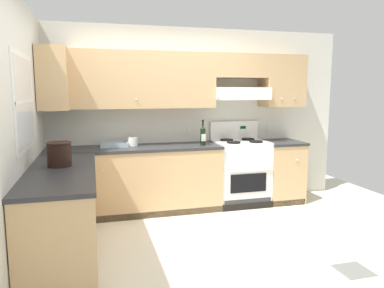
{
  "coord_description": "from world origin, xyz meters",
  "views": [
    {
      "loc": [
        -0.94,
        -3.67,
        1.65
      ],
      "look_at": [
        0.25,
        0.7,
        1.0
      ],
      "focal_mm": 34.48,
      "sensor_mm": 36.0,
      "label": 1
    }
  ],
  "objects_px": {
    "wine_bottle": "(203,135)",
    "bucket": "(59,154)",
    "bowl": "(114,145)",
    "stove": "(240,172)",
    "paper_towel_roll": "(133,141)"
  },
  "relations": [
    {
      "from": "bowl",
      "to": "paper_towel_roll",
      "type": "bearing_deg",
      "value": 4.07
    },
    {
      "from": "bucket",
      "to": "bowl",
      "type": "bearing_deg",
      "value": 63.06
    },
    {
      "from": "bowl",
      "to": "paper_towel_roll",
      "type": "xyz_separation_m",
      "value": [
        0.25,
        0.02,
        0.04
      ]
    },
    {
      "from": "stove",
      "to": "paper_towel_roll",
      "type": "distance_m",
      "value": 1.63
    },
    {
      "from": "bowl",
      "to": "wine_bottle",
      "type": "bearing_deg",
      "value": -7.76
    },
    {
      "from": "paper_towel_roll",
      "to": "bucket",
      "type": "bearing_deg",
      "value": -125.32
    },
    {
      "from": "wine_bottle",
      "to": "bucket",
      "type": "xyz_separation_m",
      "value": [
        -1.8,
        -1.02,
        -0.01
      ]
    },
    {
      "from": "wine_bottle",
      "to": "bucket",
      "type": "bearing_deg",
      "value": -150.46
    },
    {
      "from": "bowl",
      "to": "bucket",
      "type": "distance_m",
      "value": 1.33
    },
    {
      "from": "bowl",
      "to": "paper_towel_roll",
      "type": "height_order",
      "value": "paper_towel_roll"
    },
    {
      "from": "stove",
      "to": "bucket",
      "type": "distance_m",
      "value": 2.7
    },
    {
      "from": "stove",
      "to": "bowl",
      "type": "bearing_deg",
      "value": 177.58
    },
    {
      "from": "wine_bottle",
      "to": "bowl",
      "type": "distance_m",
      "value": 1.21
    },
    {
      "from": "stove",
      "to": "bucket",
      "type": "xyz_separation_m",
      "value": [
        -2.4,
        -1.1,
        0.56
      ]
    },
    {
      "from": "wine_bottle",
      "to": "paper_towel_roll",
      "type": "distance_m",
      "value": 0.97
    }
  ]
}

